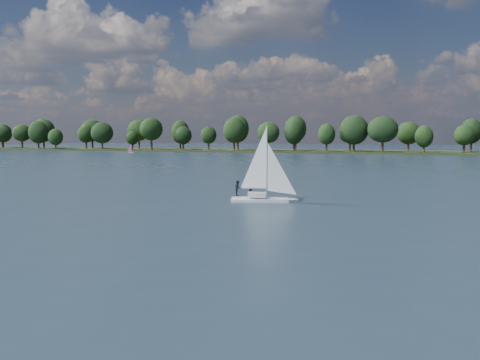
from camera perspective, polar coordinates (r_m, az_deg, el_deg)
ground at (r=117.14m, az=17.13°, el=1.12°), size 700.00×700.00×0.00m
far_shore at (r=228.90m, az=19.13°, el=2.71°), size 660.00×40.00×1.50m
sailboat at (r=56.12m, az=2.19°, el=0.07°), size 6.67×3.79×8.47m
dinghy_pink at (r=229.92m, az=-11.53°, el=3.12°), size 2.75×1.96×4.10m
pontoon at (r=276.09m, az=-18.53°, el=3.02°), size 4.38×2.95×0.50m
treeline at (r=224.89m, az=18.46°, el=4.79°), size 562.93×74.24×17.78m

